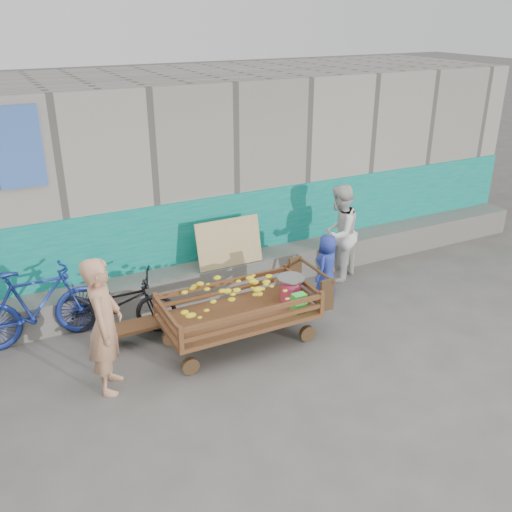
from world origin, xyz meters
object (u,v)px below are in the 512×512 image
vendor_man (105,326)px  bicycle_blue (37,306)px  bench (137,329)px  banana_cart (236,301)px  woman (339,233)px  child (327,266)px  bicycle_dark (115,303)px

vendor_man → bicycle_blue: size_ratio=0.93×
bench → bicycle_blue: bicycle_blue is taller
banana_cart → woman: bearing=24.5°
bench → child: bearing=0.1°
bench → woman: woman is taller
child → bicycle_dark: size_ratio=0.60×
woman → child: 0.69m
woman → banana_cart: bearing=-6.7°
banana_cart → bench: size_ratio=2.01×
bench → woman: size_ratio=0.68×
child → bicycle_blue: (-3.95, 0.58, 0.04)m
banana_cart → child: size_ratio=2.19×
child → bicycle_dark: child is taller
vendor_man → banana_cart: bearing=-62.3°
banana_cart → vendor_man: bearing=-174.0°
bench → child: child is taller
child → woman: bearing=-173.0°
vendor_man → bicycle_blue: (-0.55, 1.36, -0.28)m
child → bicycle_blue: 3.99m
banana_cart → vendor_man: (-1.65, -0.17, 0.19)m
vendor_man → woman: (3.87, 1.19, -0.03)m
bicycle_blue → woman: bearing=-91.6°
woman → bicycle_dark: 3.52m
vendor_man → bicycle_blue: bearing=43.7°
bench → woman: bearing=7.0°
bench → vendor_man: vendor_man is taller
bench → banana_cart: bearing=-28.5°
bicycle_dark → bicycle_blue: bicycle_blue is taller
woman → child: size_ratio=1.60×
bench → woman: (3.34, 0.41, 0.58)m
woman → bicycle_dark: size_ratio=0.96×
bench → child: 2.88m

